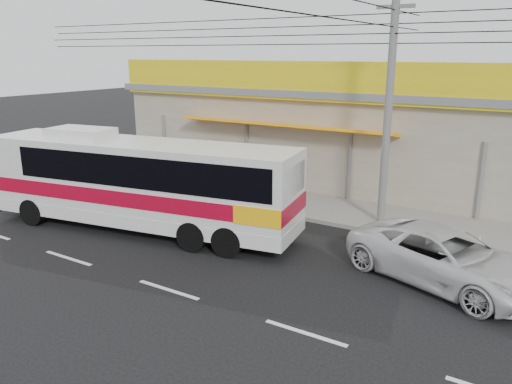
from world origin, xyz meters
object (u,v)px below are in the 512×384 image
at_px(motorbike_dark, 187,176).
at_px(utility_pole, 394,27).
at_px(coach_bus, 143,179).
at_px(white_car, 445,257).
at_px(motorbike_red, 80,162).

bearing_deg(motorbike_dark, utility_pole, -107.77).
bearing_deg(coach_bus, white_car, -2.45).
bearing_deg(motorbike_dark, coach_bus, -171.06).
xyz_separation_m(white_car, utility_pole, (-2.93, 3.63, 6.10)).
xyz_separation_m(coach_bus, utility_pole, (6.85, 4.81, 4.98)).
bearing_deg(utility_pole, white_car, -51.09).
bearing_deg(coach_bus, motorbike_dark, 105.34).
bearing_deg(white_car, utility_pole, 57.96).
xyz_separation_m(motorbike_red, utility_pole, (15.75, 0.30, 6.24)).
height_order(motorbike_dark, utility_pole, utility_pole).
xyz_separation_m(coach_bus, motorbike_dark, (-2.36, 5.14, -1.25)).
bearing_deg(motorbike_dark, white_car, -123.80).
bearing_deg(coach_bus, utility_pole, 25.76).
height_order(coach_bus, white_car, coach_bus).
bearing_deg(utility_pole, coach_bus, -144.89).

